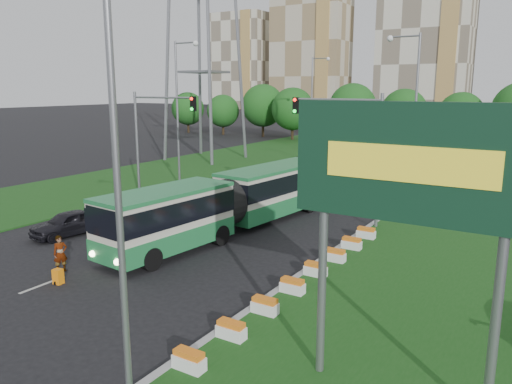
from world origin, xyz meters
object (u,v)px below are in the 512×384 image
Objects in this scene: car_left_far at (187,192)px; pedestrian at (60,254)px; car_left_near at (68,223)px; shopping_trolley at (58,277)px; articulated_bus at (231,202)px; traffic_mast_left at (152,128)px; traffic_mast_median at (354,138)px; billboard at (409,177)px.

car_left_far is 14.73m from pedestrian.
car_left_near is 10.23m from car_left_far.
articulated_bus is at bearing 73.96° from shopping_trolley.
shopping_trolley is at bearing -107.90° from pedestrian.
articulated_bus reaches higher than shopping_trolley.
car_left_near is 5.99m from pedestrian.
car_left_near is at bearing -77.12° from traffic_mast_left.
shopping_trolley is at bearing -115.16° from traffic_mast_median.
car_left_near reaches higher than shopping_trolley.
car_left_near is 7.54m from shopping_trolley.
pedestrian is (4.12, -14.15, 0.14)m from car_left_far.
traffic_mast_left is (-15.16, -1.00, 0.00)m from traffic_mast_median.
articulated_bus reaches higher than car_left_far.
shopping_trolley is (-7.30, -15.54, -5.02)m from traffic_mast_median.
car_left_far is at bearing 153.01° from articulated_bus.
car_left_near is 6.34× the size of shopping_trolley.
traffic_mast_median is 15.19m from traffic_mast_left.
car_left_far is (0.41, 10.22, 0.01)m from car_left_near.
car_left_far is 16.07m from shopping_trolley.
traffic_mast_median is at bearing 47.92° from car_left_near.
traffic_mast_left is 11.01m from articulated_bus.
traffic_mast_median reaches higher than car_left_near.
billboard is at bearing -64.97° from traffic_mast_median.
billboard is at bearing -33.55° from traffic_mast_left.
car_left_far is at bearing 96.40° from car_left_near.
articulated_bus is 10.05m from pedestrian.
billboard is 17.61m from articulated_bus.
traffic_mast_left is 12.12× the size of shopping_trolley.
traffic_mast_median is at bearing 3.77° from traffic_mast_left.
articulated_bus is (-12.99, 11.06, -4.39)m from billboard.
articulated_bus is at bearing -22.24° from traffic_mast_left.
traffic_mast_median is 8.22m from articulated_bus.
billboard reaches higher than car_left_near.
traffic_mast_left is 1.83× the size of car_left_far.
billboard is 1.00× the size of traffic_mast_left.
billboard reaches higher than car_left_far.
pedestrian is 1.63m from shopping_trolley.
car_left_near is 2.44× the size of pedestrian.
billboard is 16.84m from pedestrian.
traffic_mast_median is (-7.47, 16.00, -0.81)m from billboard.
billboard is 1.83× the size of car_left_far.
traffic_mast_median is 1.00× the size of traffic_mast_left.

